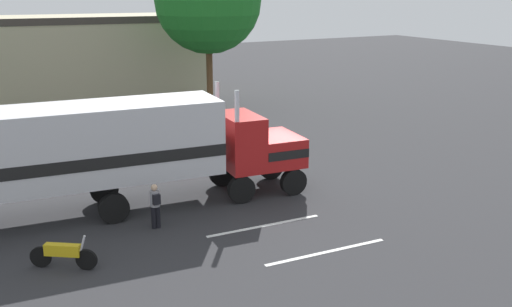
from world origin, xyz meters
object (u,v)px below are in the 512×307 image
object	(u,v)px
person_bystander	(155,204)
motorcycle	(63,254)
tree_left	(208,0)
semi_truck	(108,147)

from	to	relation	value
person_bystander	motorcycle	world-z (taller)	person_bystander
person_bystander	tree_left	size ratio (longest dim) A/B	0.15
semi_truck	person_bystander	bearing A→B (deg)	-67.01
motorcycle	tree_left	distance (m)	24.88
motorcycle	tree_left	world-z (taller)	tree_left
tree_left	motorcycle	bearing A→B (deg)	-124.23
semi_truck	person_bystander	world-z (taller)	semi_truck
person_bystander	tree_left	world-z (taller)	tree_left
tree_left	semi_truck	bearing A→B (deg)	-124.67
semi_truck	tree_left	world-z (taller)	tree_left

